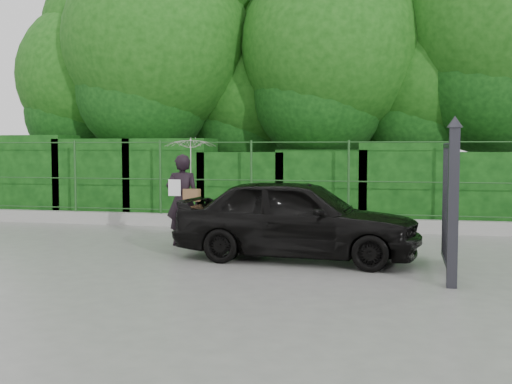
# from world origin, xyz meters

# --- Properties ---
(ground) EXTENTS (80.00, 80.00, 0.00)m
(ground) POSITION_xyz_m (0.00, 0.00, 0.00)
(ground) COLOR gray
(kerb) EXTENTS (14.00, 0.25, 0.30)m
(kerb) POSITION_xyz_m (0.00, 4.50, 0.15)
(kerb) COLOR #9E9E99
(kerb) RESTS_ON ground
(fence) EXTENTS (14.13, 0.06, 1.80)m
(fence) POSITION_xyz_m (0.22, 4.50, 1.20)
(fence) COLOR #204B1E
(fence) RESTS_ON kerb
(hedge) EXTENTS (14.20, 1.20, 2.26)m
(hedge) POSITION_xyz_m (-0.25, 5.50, 1.02)
(hedge) COLOR black
(hedge) RESTS_ON ground
(trees) EXTENTS (17.10, 6.15, 8.08)m
(trees) POSITION_xyz_m (1.14, 7.74, 4.62)
(trees) COLOR black
(trees) RESTS_ON ground
(gate) EXTENTS (0.22, 2.33, 2.36)m
(gate) POSITION_xyz_m (4.60, -0.72, 1.19)
(gate) COLOR #26262C
(gate) RESTS_ON ground
(woman) EXTENTS (1.01, 1.02, 2.13)m
(woman) POSITION_xyz_m (-0.20, 1.63, 1.39)
(woman) COLOR black
(woman) RESTS_ON ground
(car) EXTENTS (4.31, 2.03, 1.42)m
(car) POSITION_xyz_m (2.17, 0.53, 0.71)
(car) COLOR black
(car) RESTS_ON ground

